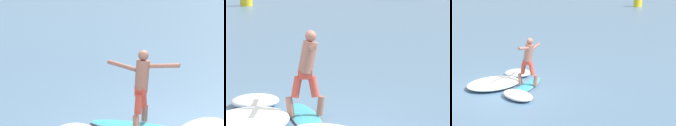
% 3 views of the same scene
% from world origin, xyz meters
% --- Properties ---
extents(ground_plane, '(200.00, 200.00, 0.00)m').
position_xyz_m(ground_plane, '(0.00, 0.00, 0.00)').
color(ground_plane, slate).
extents(surfboard, '(2.05, 1.91, 0.21)m').
position_xyz_m(surfboard, '(-0.02, 0.77, 0.04)').
color(surfboard, '#37A5C0').
rests_on(surfboard, ground).
extents(surfer, '(1.12, 1.20, 1.66)m').
position_xyz_m(surfer, '(-0.02, 0.83, 1.04)').
color(surfer, '#9A6252').
rests_on(surfer, surfboard).
extents(channel_marker_buoy, '(0.96, 0.96, 1.75)m').
position_xyz_m(channel_marker_buoy, '(-23.75, 23.52, 0.72)').
color(channel_marker_buoy, yellow).
rests_on(channel_marker_buoy, ground).
extents(wave_foam_at_tail, '(1.35, 1.37, 0.25)m').
position_xyz_m(wave_foam_at_tail, '(-1.51, 0.95, 0.12)').
color(wave_foam_at_tail, white).
rests_on(wave_foam_at_tail, ground).
extents(wave_foam_at_nose, '(2.06, 2.32, 0.25)m').
position_xyz_m(wave_foam_at_nose, '(-0.57, -0.27, 0.13)').
color(wave_foam_at_nose, white).
rests_on(wave_foam_at_nose, ground).
extents(wave_foam_beside, '(1.42, 1.00, 0.23)m').
position_xyz_m(wave_foam_beside, '(1.00, 0.06, 0.11)').
color(wave_foam_beside, white).
rests_on(wave_foam_beside, ground).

